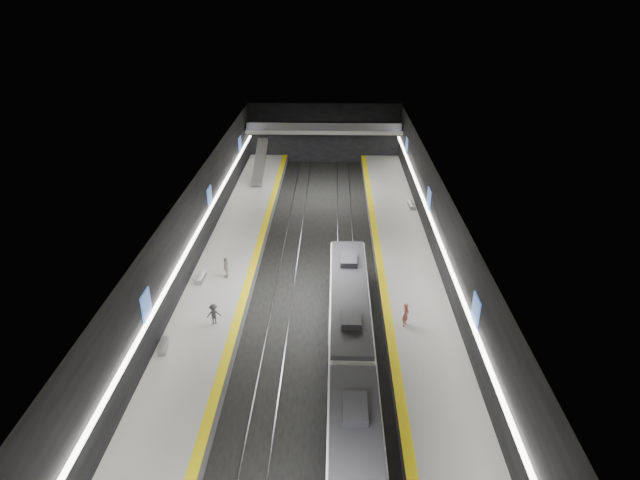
{
  "coord_description": "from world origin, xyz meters",
  "views": [
    {
      "loc": [
        1.37,
        -35.01,
        22.45
      ],
      "look_at": [
        0.22,
        6.4,
        2.2
      ],
      "focal_mm": 30.0,
      "sensor_mm": 36.0,
      "label": 1
    }
  ],
  "objects_px": {
    "train": "(352,386)",
    "passenger_left_b": "(214,314)",
    "bench_right_far": "(412,205)",
    "passenger_left_a": "(226,267)",
    "escalator": "(260,162)",
    "passenger_right_a": "(406,315)",
    "bench_left_near": "(163,346)",
    "bench_left_far": "(201,278)"
  },
  "relations": [
    {
      "from": "train",
      "to": "bench_left_near",
      "type": "height_order",
      "value": "train"
    },
    {
      "from": "train",
      "to": "bench_left_near",
      "type": "distance_m",
      "value": 12.89
    },
    {
      "from": "bench_left_near",
      "to": "passenger_right_a",
      "type": "height_order",
      "value": "passenger_right_a"
    },
    {
      "from": "escalator",
      "to": "passenger_right_a",
      "type": "bearing_deg",
      "value": -65.46
    },
    {
      "from": "bench_left_far",
      "to": "bench_right_far",
      "type": "xyz_separation_m",
      "value": [
        18.58,
        15.53,
        0.01
      ]
    },
    {
      "from": "passenger_left_a",
      "to": "passenger_left_b",
      "type": "bearing_deg",
      "value": 1.71
    },
    {
      "from": "passenger_right_a",
      "to": "passenger_left_b",
      "type": "distance_m",
      "value": 13.16
    },
    {
      "from": "escalator",
      "to": "passenger_right_a",
      "type": "xyz_separation_m",
      "value": [
        13.88,
        -30.39,
        -1.03
      ]
    },
    {
      "from": "train",
      "to": "passenger_left_b",
      "type": "distance_m",
      "value": 11.92
    },
    {
      "from": "passenger_left_b",
      "to": "bench_left_far",
      "type": "bearing_deg",
      "value": -81.51
    },
    {
      "from": "bench_left_near",
      "to": "passenger_right_a",
      "type": "relative_size",
      "value": 0.93
    },
    {
      "from": "bench_right_far",
      "to": "passenger_left_a",
      "type": "relative_size",
      "value": 0.98
    },
    {
      "from": "bench_left_far",
      "to": "passenger_left_b",
      "type": "distance_m",
      "value": 6.35
    },
    {
      "from": "bench_left_near",
      "to": "passenger_left_b",
      "type": "xyz_separation_m",
      "value": [
        2.72,
        2.87,
        0.56
      ]
    },
    {
      "from": "bench_left_near",
      "to": "train",
      "type": "bearing_deg",
      "value": -29.66
    },
    {
      "from": "escalator",
      "to": "bench_right_far",
      "type": "height_order",
      "value": "escalator"
    },
    {
      "from": "passenger_left_a",
      "to": "passenger_left_b",
      "type": "height_order",
      "value": "passenger_left_a"
    },
    {
      "from": "passenger_left_a",
      "to": "train",
      "type": "bearing_deg",
      "value": 33.57
    },
    {
      "from": "train",
      "to": "bench_right_far",
      "type": "relative_size",
      "value": 17.02
    },
    {
      "from": "bench_left_near",
      "to": "bench_left_far",
      "type": "distance_m",
      "value": 8.78
    },
    {
      "from": "bench_left_far",
      "to": "passenger_left_a",
      "type": "relative_size",
      "value": 0.92
    },
    {
      "from": "bench_right_far",
      "to": "passenger_right_a",
      "type": "height_order",
      "value": "passenger_right_a"
    },
    {
      "from": "bench_left_near",
      "to": "passenger_right_a",
      "type": "bearing_deg",
      "value": 1.97
    },
    {
      "from": "passenger_left_a",
      "to": "bench_right_far",
      "type": "bearing_deg",
      "value": 130.99
    },
    {
      "from": "escalator",
      "to": "bench_left_far",
      "type": "xyz_separation_m",
      "value": [
        -1.58,
        -24.62,
        -1.7
      ]
    },
    {
      "from": "bench_right_far",
      "to": "passenger_left_b",
      "type": "relative_size",
      "value": 1.16
    },
    {
      "from": "passenger_right_a",
      "to": "passenger_left_b",
      "type": "bearing_deg",
      "value": 115.34
    },
    {
      "from": "bench_right_far",
      "to": "passenger_left_a",
      "type": "xyz_separation_m",
      "value": [
        -16.61,
        -15.04,
        0.68
      ]
    },
    {
      "from": "train",
      "to": "bench_right_far",
      "type": "xyz_separation_m",
      "value": [
        7.0,
        28.89,
        -0.98
      ]
    },
    {
      "from": "passenger_right_a",
      "to": "passenger_left_a",
      "type": "height_order",
      "value": "passenger_left_a"
    },
    {
      "from": "train",
      "to": "passenger_left_a",
      "type": "relative_size",
      "value": 16.71
    },
    {
      "from": "train",
      "to": "passenger_left_a",
      "type": "distance_m",
      "value": 16.86
    },
    {
      "from": "passenger_left_a",
      "to": "escalator",
      "type": "bearing_deg",
      "value": 179.76
    },
    {
      "from": "bench_left_near",
      "to": "bench_left_far",
      "type": "xyz_separation_m",
      "value": [
        0.42,
        8.77,
        0.0
      ]
    },
    {
      "from": "bench_left_near",
      "to": "passenger_left_b",
      "type": "bearing_deg",
      "value": 37.87
    },
    {
      "from": "bench_left_far",
      "to": "bench_left_near",
      "type": "bearing_deg",
      "value": -89.88
    },
    {
      "from": "bench_left_far",
      "to": "passenger_left_b",
      "type": "relative_size",
      "value": 1.09
    },
    {
      "from": "escalator",
      "to": "passenger_left_b",
      "type": "distance_m",
      "value": 30.55
    },
    {
      "from": "escalator",
      "to": "passenger_left_a",
      "type": "distance_m",
      "value": 24.15
    },
    {
      "from": "train",
      "to": "bench_left_far",
      "type": "xyz_separation_m",
      "value": [
        -11.58,
        13.36,
        -0.99
      ]
    },
    {
      "from": "escalator",
      "to": "passenger_right_a",
      "type": "height_order",
      "value": "escalator"
    },
    {
      "from": "bench_right_far",
      "to": "bench_left_near",
      "type": "bearing_deg",
      "value": -133.37
    }
  ]
}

